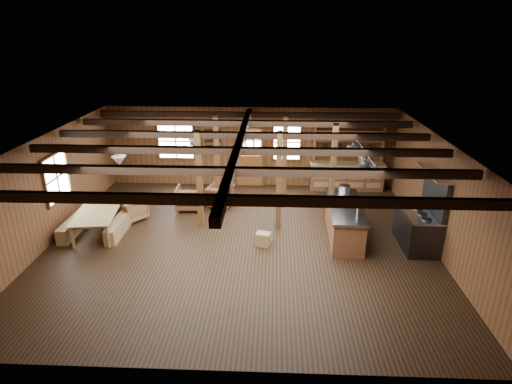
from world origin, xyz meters
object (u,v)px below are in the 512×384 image
commercial_range (420,223)px  armchair_b (221,196)px  kitchen_island (344,221)px  dining_table (100,223)px  armchair_a (190,198)px  armchair_c (132,209)px

commercial_range → armchair_b: size_ratio=2.69×
kitchen_island → dining_table: 6.68m
kitchen_island → commercial_range: size_ratio=1.24×
kitchen_island → armchair_a: size_ratio=3.13×
armchair_a → commercial_range: bearing=160.2°
armchair_a → armchair_c: bearing=27.6°
commercial_range → armchair_b: (-5.46, 2.40, -0.31)m
kitchen_island → commercial_range: commercial_range is taller
armchair_a → dining_table: bearing=39.0°
dining_table → armchair_b: 3.72m
commercial_range → armchair_a: bearing=161.6°
kitchen_island → commercial_range: (1.87, -0.40, 0.17)m
commercial_range → armchair_a: commercial_range is taller
armchair_a → armchair_c: armchair_a is taller
dining_table → kitchen_island: bearing=-96.7°
kitchen_island → commercial_range: bearing=-10.0°
commercial_range → armchair_c: commercial_range is taller
commercial_range → armchair_b: commercial_range is taller
kitchen_island → armchair_c: 6.15m
armchair_b → kitchen_island: bearing=165.5°
commercial_range → dining_table: 8.56m
kitchen_island → armchair_a: kitchen_island is taller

